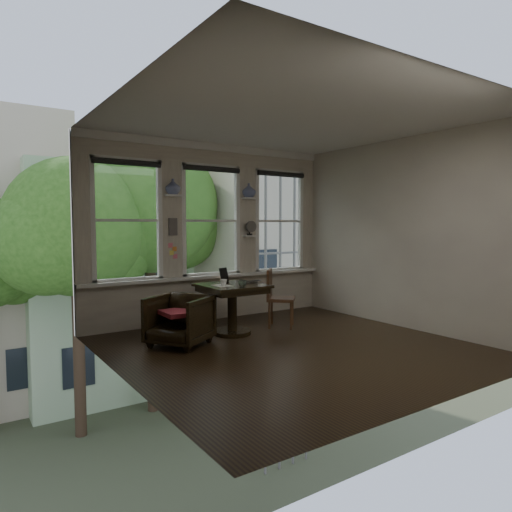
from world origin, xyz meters
TOP-DOWN VIEW (x-y plane):
  - ground at (0.00, 0.00)m, footprint 4.50×4.50m
  - ceiling at (0.00, 0.00)m, footprint 4.50×4.50m
  - wall_back at (0.00, 2.25)m, footprint 4.50×0.00m
  - wall_front at (0.00, -2.25)m, footprint 4.50×0.00m
  - wall_left at (-2.25, 0.00)m, footprint 0.00×4.50m
  - wall_right at (2.25, 0.00)m, footprint 0.00×4.50m
  - window_left at (-1.45, 2.25)m, footprint 1.10×0.12m
  - window_center at (0.00, 2.25)m, footprint 1.10×0.12m
  - window_right at (1.45, 2.25)m, footprint 1.10×0.12m
  - shelf_left at (-0.72, 2.15)m, footprint 0.26×0.16m
  - shelf_right at (0.72, 2.15)m, footprint 0.26×0.16m
  - intercom at (-0.72, 2.18)m, footprint 0.14×0.06m
  - sticky_notes at (-0.72, 2.19)m, footprint 0.16×0.01m
  - desk_fan at (0.72, 2.13)m, footprint 0.20×0.20m
  - vase_left at (-0.72, 2.15)m, footprint 0.24×0.24m
  - vase_right at (0.72, 2.15)m, footprint 0.24×0.24m
  - table at (-0.26, 1.09)m, footprint 0.90×0.90m
  - armchair_left at (-1.18, 0.94)m, footprint 1.04×1.03m
  - cushion_red at (-1.18, 0.94)m, footprint 0.45×0.45m
  - side_chair_right at (0.64, 1.07)m, footprint 0.59×0.59m
  - laptop at (0.07, 1.06)m, footprint 0.37×0.27m
  - mug at (-0.46, 1.00)m, footprint 0.12×0.12m
  - drinking_glass at (-0.27, 0.79)m, footprint 0.13×0.13m
  - tablet at (-0.22, 1.40)m, footprint 0.18×0.13m
  - papers at (-0.46, 1.05)m, footprint 0.23×0.31m

SIDE VIEW (x-z plane):
  - ground at x=0.00m, z-range 0.00..0.00m
  - armchair_left at x=-1.18m, z-range 0.00..0.69m
  - table at x=-0.26m, z-range 0.00..0.75m
  - cushion_red at x=-1.18m, z-range 0.42..0.48m
  - side_chair_right at x=0.64m, z-range 0.00..0.92m
  - papers at x=-0.46m, z-range 0.75..0.75m
  - laptop at x=0.07m, z-range 0.75..0.78m
  - drinking_glass at x=-0.27m, z-range 0.75..0.84m
  - mug at x=-0.46m, z-range 0.75..0.85m
  - tablet at x=-0.22m, z-range 0.75..0.97m
  - sticky_notes at x=-0.72m, z-range 1.13..1.37m
  - wall_back at x=0.00m, z-range -0.75..3.75m
  - wall_front at x=0.00m, z-range -0.75..3.75m
  - wall_left at x=-2.25m, z-range -0.75..3.75m
  - wall_right at x=2.25m, z-range -0.75..3.75m
  - desk_fan at x=0.72m, z-range 1.41..1.65m
  - intercom at x=-0.72m, z-range 1.46..1.74m
  - window_left at x=-1.45m, z-range 0.75..2.65m
  - window_center at x=0.00m, z-range 0.75..2.65m
  - window_right at x=1.45m, z-range 0.75..2.65m
  - shelf_left at x=-0.72m, z-range 2.08..2.12m
  - shelf_right at x=0.72m, z-range 2.08..2.12m
  - vase_left at x=-0.72m, z-range 2.12..2.36m
  - vase_right at x=0.72m, z-range 2.12..2.36m
  - ceiling at x=0.00m, z-range 3.00..3.00m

